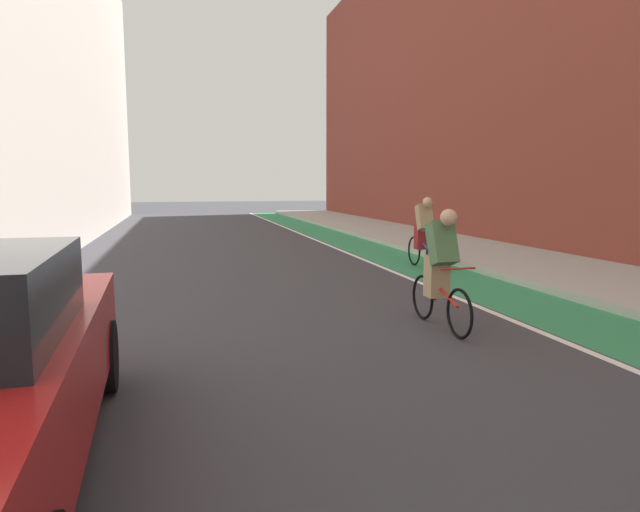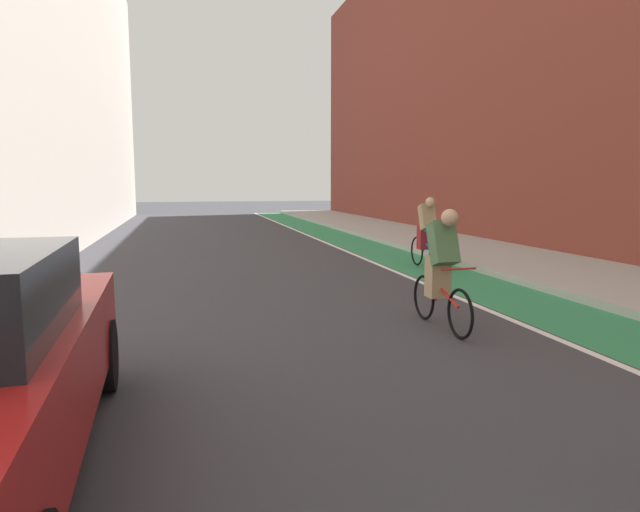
# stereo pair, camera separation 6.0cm
# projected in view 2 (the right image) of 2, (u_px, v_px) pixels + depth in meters

# --- Properties ---
(ground_plane) EXTENTS (98.30, 98.30, 0.00)m
(ground_plane) POSITION_uv_depth(u_px,v_px,m) (269.00, 271.00, 12.35)
(ground_plane) COLOR #38383D
(bike_lane_paint) EXTENTS (1.60, 44.68, 0.00)m
(bike_lane_paint) POSITION_uv_depth(u_px,v_px,m) (390.00, 255.00, 15.11)
(bike_lane_paint) COLOR #2D8451
(bike_lane_paint) RESTS_ON ground
(lane_divider_stripe) EXTENTS (0.12, 44.68, 0.00)m
(lane_divider_stripe) POSITION_uv_depth(u_px,v_px,m) (358.00, 256.00, 14.90)
(lane_divider_stripe) COLOR white
(lane_divider_stripe) RESTS_ON ground
(sidewalk_right) EXTENTS (3.40, 44.68, 0.14)m
(sidewalk_right) POSITION_uv_depth(u_px,v_px,m) (474.00, 250.00, 15.69)
(sidewalk_right) COLOR #A8A59E
(sidewalk_right) RESTS_ON ground
(building_facade_right) EXTENTS (2.40, 40.68, 12.57)m
(building_facade_right) POSITION_uv_depth(u_px,v_px,m) (533.00, 43.00, 17.49)
(building_facade_right) COLOR brown
(building_facade_right) RESTS_ON ground
(cyclist_trailing) EXTENTS (0.48, 1.69, 1.60)m
(cyclist_trailing) POSITION_uv_depth(u_px,v_px,m) (441.00, 266.00, 7.37)
(cyclist_trailing) COLOR black
(cyclist_trailing) RESTS_ON ground
(cyclist_far) EXTENTS (0.48, 1.73, 1.62)m
(cyclist_far) POSITION_uv_depth(u_px,v_px,m) (426.00, 233.00, 12.63)
(cyclist_far) COLOR black
(cyclist_far) RESTS_ON ground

